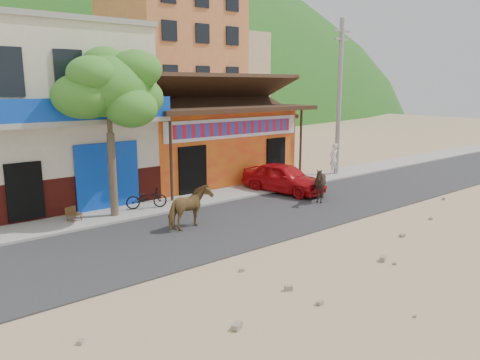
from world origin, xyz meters
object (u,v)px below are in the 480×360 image
at_px(scooter, 146,198).
at_px(cafe_chair_left, 73,208).
at_px(cow_dark, 320,184).
at_px(red_car, 284,178).
at_px(pedestrian, 334,159).
at_px(utility_pole, 339,98).
at_px(tree, 110,133).
at_px(cow_tan, 190,208).

bearing_deg(scooter, cafe_chair_left, 107.99).
bearing_deg(cow_dark, scooter, -113.22).
xyz_separation_m(red_car, cafe_chair_left, (-9.04, 1.24, -0.14)).
xyz_separation_m(pedestrian, cafe_chair_left, (-14.00, 0.01, -0.37)).
bearing_deg(pedestrian, cow_dark, 37.58).
bearing_deg(pedestrian, scooter, 3.74).
bearing_deg(utility_pole, tree, -179.10).
height_order(tree, cow_tan, tree).
height_order(utility_pole, red_car, utility_pole).
height_order(cow_dark, cafe_chair_left, cow_dark).
bearing_deg(cow_tan, pedestrian, -89.02).
relative_size(cow_dark, scooter, 0.95).
relative_size(cow_tan, cow_dark, 1.13).
bearing_deg(red_car, scooter, 158.90).
distance_m(cow_dark, cafe_chair_left, 9.60).
distance_m(utility_pole, cow_tan, 12.28).
xyz_separation_m(utility_pole, cow_tan, (-11.40, -3.06, -3.37)).
bearing_deg(tree, utility_pole, 0.90).
xyz_separation_m(utility_pole, scooter, (-11.42, -0.06, -3.59)).
bearing_deg(cafe_chair_left, scooter, -18.63).
bearing_deg(red_car, cow_dark, -102.94).
bearing_deg(red_car, pedestrian, 3.14).
distance_m(cow_dark, red_car, 2.21).
xyz_separation_m(red_car, pedestrian, (4.96, 1.23, 0.23)).
distance_m(red_car, scooter, 6.37).
height_order(cow_dark, pedestrian, pedestrian).
bearing_deg(scooter, cow_dark, -98.28).
bearing_deg(tree, pedestrian, 1.06).
height_order(scooter, pedestrian, pedestrian).
relative_size(cow_dark, red_car, 0.38).
bearing_deg(cow_dark, pedestrian, 129.54).
distance_m(red_car, pedestrian, 5.11).
distance_m(red_car, cafe_chair_left, 9.13).
relative_size(tree, scooter, 3.86).
height_order(tree, scooter, tree).
bearing_deg(cafe_chair_left, tree, -26.18).
relative_size(cow_tan, red_car, 0.43).
height_order(scooter, cafe_chair_left, cafe_chair_left).
bearing_deg(utility_pole, cow_dark, -146.95).
bearing_deg(cafe_chair_left, pedestrian, -16.50).
distance_m(utility_pole, red_car, 6.30).
bearing_deg(red_car, cow_tan, -174.27).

